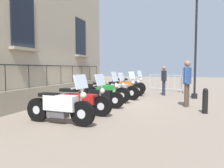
{
  "coord_description": "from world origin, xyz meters",
  "views": [
    {
      "loc": [
        2.92,
        -8.93,
        1.47
      ],
      "look_at": [
        0.13,
        0.0,
        0.8
      ],
      "focal_mm": 35.61,
      "sensor_mm": 36.0,
      "label": 1
    }
  ],
  "objects_px": {
    "motorcycle_black": "(100,97)",
    "pedestrian_walking": "(164,79)",
    "motorcycle_white": "(60,107)",
    "bollard": "(205,101)",
    "motorcycle_green": "(106,92)",
    "motorcycle_silver": "(119,90)",
    "lamppost": "(196,29)",
    "pedestrian_standing": "(187,81)",
    "crowd_barrier": "(165,82)",
    "motorcycle_red": "(80,101)",
    "motorcycle_blue": "(129,85)",
    "motorcycle_orange": "(125,87)"
  },
  "relations": [
    {
      "from": "motorcycle_white",
      "to": "motorcycle_orange",
      "type": "distance_m",
      "value": 6.5
    },
    {
      "from": "motorcycle_red",
      "to": "motorcycle_black",
      "type": "distance_m",
      "value": 1.42
    },
    {
      "from": "motorcycle_white",
      "to": "crowd_barrier",
      "type": "distance_m",
      "value": 9.69
    },
    {
      "from": "lamppost",
      "to": "motorcycle_red",
      "type": "bearing_deg",
      "value": -125.69
    },
    {
      "from": "bollard",
      "to": "pedestrian_walking",
      "type": "xyz_separation_m",
      "value": [
        -1.65,
        4.55,
        0.47
      ]
    },
    {
      "from": "motorcycle_black",
      "to": "pedestrian_walking",
      "type": "xyz_separation_m",
      "value": [
        1.98,
        4.54,
        0.47
      ]
    },
    {
      "from": "motorcycle_silver",
      "to": "motorcycle_red",
      "type": "bearing_deg",
      "value": -92.92
    },
    {
      "from": "motorcycle_black",
      "to": "motorcycle_silver",
      "type": "bearing_deg",
      "value": 88.91
    },
    {
      "from": "motorcycle_black",
      "to": "motorcycle_silver",
      "type": "height_order",
      "value": "motorcycle_black"
    },
    {
      "from": "crowd_barrier",
      "to": "lamppost",
      "type": "bearing_deg",
      "value": -62.83
    },
    {
      "from": "motorcycle_green",
      "to": "motorcycle_red",
      "type": "bearing_deg",
      "value": -89.48
    },
    {
      "from": "motorcycle_white",
      "to": "motorcycle_silver",
      "type": "xyz_separation_m",
      "value": [
        0.2,
        5.14,
        -0.03
      ]
    },
    {
      "from": "motorcycle_black",
      "to": "motorcycle_blue",
      "type": "distance_m",
      "value": 5.12
    },
    {
      "from": "motorcycle_red",
      "to": "motorcycle_green",
      "type": "relative_size",
      "value": 1.01
    },
    {
      "from": "motorcycle_white",
      "to": "motorcycle_green",
      "type": "xyz_separation_m",
      "value": [
        -0.03,
        3.88,
        -0.01
      ]
    },
    {
      "from": "bollard",
      "to": "pedestrian_walking",
      "type": "height_order",
      "value": "pedestrian_walking"
    },
    {
      "from": "motorcycle_green",
      "to": "motorcycle_black",
      "type": "bearing_deg",
      "value": -82.01
    },
    {
      "from": "motorcycle_green",
      "to": "crowd_barrier",
      "type": "relative_size",
      "value": 1.03
    },
    {
      "from": "motorcycle_green",
      "to": "pedestrian_walking",
      "type": "distance_m",
      "value": 3.95
    },
    {
      "from": "bollard",
      "to": "motorcycle_red",
      "type": "bearing_deg",
      "value": -159.8
    },
    {
      "from": "motorcycle_white",
      "to": "motorcycle_orange",
      "type": "relative_size",
      "value": 0.96
    },
    {
      "from": "motorcycle_blue",
      "to": "pedestrian_standing",
      "type": "xyz_separation_m",
      "value": [
        3.19,
        -3.99,
        0.56
      ]
    },
    {
      "from": "motorcycle_orange",
      "to": "crowd_barrier",
      "type": "bearing_deg",
      "value": 57.98
    },
    {
      "from": "motorcycle_green",
      "to": "lamppost",
      "type": "distance_m",
      "value": 5.26
    },
    {
      "from": "lamppost",
      "to": "crowd_barrier",
      "type": "relative_size",
      "value": 2.48
    },
    {
      "from": "motorcycle_red",
      "to": "bollard",
      "type": "xyz_separation_m",
      "value": [
        3.79,
        1.39,
        -0.01
      ]
    },
    {
      "from": "motorcycle_black",
      "to": "motorcycle_blue",
      "type": "height_order",
      "value": "motorcycle_black"
    },
    {
      "from": "motorcycle_green",
      "to": "crowd_barrier",
      "type": "height_order",
      "value": "motorcycle_green"
    },
    {
      "from": "motorcycle_black",
      "to": "motorcycle_silver",
      "type": "distance_m",
      "value": 2.53
    },
    {
      "from": "motorcycle_white",
      "to": "bollard",
      "type": "bearing_deg",
      "value": 34.55
    },
    {
      "from": "motorcycle_white",
      "to": "bollard",
      "type": "distance_m",
      "value": 4.59
    },
    {
      "from": "motorcycle_silver",
      "to": "motorcycle_orange",
      "type": "relative_size",
      "value": 0.99
    },
    {
      "from": "motorcycle_orange",
      "to": "motorcycle_silver",
      "type": "bearing_deg",
      "value": -88.52
    },
    {
      "from": "crowd_barrier",
      "to": "pedestrian_standing",
      "type": "xyz_separation_m",
      "value": [
        1.22,
        -5.72,
        0.44
      ]
    },
    {
      "from": "motorcycle_white",
      "to": "pedestrian_walking",
      "type": "xyz_separation_m",
      "value": [
        2.13,
        7.16,
        0.43
      ]
    },
    {
      "from": "motorcycle_orange",
      "to": "bollard",
      "type": "relative_size",
      "value": 2.59
    },
    {
      "from": "motorcycle_black",
      "to": "crowd_barrier",
      "type": "xyz_separation_m",
      "value": [
        1.88,
        6.86,
        0.16
      ]
    },
    {
      "from": "lamppost",
      "to": "crowd_barrier",
      "type": "height_order",
      "value": "lamppost"
    },
    {
      "from": "pedestrian_standing",
      "to": "bollard",
      "type": "bearing_deg",
      "value": -64.71
    },
    {
      "from": "bollard",
      "to": "motorcycle_green",
      "type": "bearing_deg",
      "value": 161.57
    },
    {
      "from": "motorcycle_white",
      "to": "crowd_barrier",
      "type": "bearing_deg",
      "value": 77.93
    },
    {
      "from": "motorcycle_silver",
      "to": "lamppost",
      "type": "bearing_deg",
      "value": 18.52
    },
    {
      "from": "motorcycle_silver",
      "to": "pedestrian_walking",
      "type": "relative_size",
      "value": 1.35
    },
    {
      "from": "motorcycle_black",
      "to": "motorcycle_red",
      "type": "bearing_deg",
      "value": -96.18
    },
    {
      "from": "bollard",
      "to": "pedestrian_walking",
      "type": "bearing_deg",
      "value": 109.93
    },
    {
      "from": "motorcycle_green",
      "to": "pedestrian_walking",
      "type": "bearing_deg",
      "value": 56.64
    },
    {
      "from": "motorcycle_silver",
      "to": "pedestrian_walking",
      "type": "xyz_separation_m",
      "value": [
        1.94,
        2.02,
        0.46
      ]
    },
    {
      "from": "lamppost",
      "to": "bollard",
      "type": "bearing_deg",
      "value": -87.96
    },
    {
      "from": "bollard",
      "to": "pedestrian_standing",
      "type": "relative_size",
      "value": 0.47
    },
    {
      "from": "motorcycle_red",
      "to": "motorcycle_orange",
      "type": "relative_size",
      "value": 1.0
    }
  ]
}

